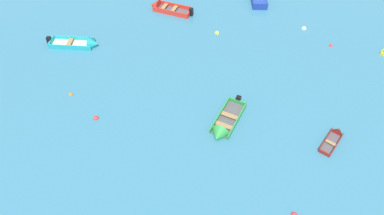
{
  "coord_description": "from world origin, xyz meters",
  "views": [
    {
      "loc": [
        -3.05,
        4.27,
        21.29
      ],
      "look_at": [
        0.0,
        23.43,
        0.15
      ],
      "focal_mm": 34.61,
      "sensor_mm": 36.0,
      "label": 1
    }
  ],
  "objects": [
    {
      "name": "mooring_buoy_trailing",
      "position": [
        12.42,
        32.15,
        0.0
      ],
      "size": [
        0.45,
        0.45,
        0.45
      ],
      "primitive_type": "sphere",
      "color": "silver",
      "rests_on": "ground_plane"
    },
    {
      "name": "rowboat_turquoise_near_left",
      "position": [
        -8.66,
        32.8,
        0.23
      ],
      "size": [
        4.84,
        2.39,
        1.3
      ],
      "color": "beige",
      "rests_on": "ground_plane"
    },
    {
      "name": "mooring_buoy_between_boats_left",
      "position": [
        -9.43,
        26.49,
        0.0
      ],
      "size": [
        0.33,
        0.33,
        0.33
      ],
      "primitive_type": "sphere",
      "color": "orange",
      "rests_on": "ground_plane"
    },
    {
      "name": "mooring_buoy_outer_edge",
      "position": [
        13.91,
        29.21,
        0.0
      ],
      "size": [
        0.34,
        0.34,
        0.34
      ],
      "primitive_type": "sphere",
      "color": "red",
      "rests_on": "ground_plane"
    },
    {
      "name": "rowboat_green_distant_center",
      "position": [
        1.91,
        21.01,
        0.19
      ],
      "size": [
        3.61,
        4.29,
        1.36
      ],
      "color": "#4C4C51",
      "rests_on": "ground_plane"
    },
    {
      "name": "mooring_buoy_between_boats_right",
      "position": [
        4.82,
        13.64,
        0.0
      ],
      "size": [
        0.43,
        0.43,
        0.43
      ],
      "primitive_type": "sphere",
      "color": "red",
      "rests_on": "ground_plane"
    },
    {
      "name": "rowboat_maroon_cluster_inner",
      "position": [
        9.82,
        19.04,
        0.13
      ],
      "size": [
        2.57,
        2.51,
        0.79
      ],
      "color": "#4C4C51",
      "rests_on": "ground_plane"
    },
    {
      "name": "mooring_buoy_central",
      "position": [
        -7.37,
        23.6,
        0.0
      ],
      "size": [
        0.41,
        0.41,
        0.41
      ],
      "primitive_type": "sphere",
      "color": "red",
      "rests_on": "ground_plane"
    },
    {
      "name": "mooring_buoy_far_field",
      "position": [
        3.91,
        32.76,
        0.0
      ],
      "size": [
        0.43,
        0.43,
        0.43
      ],
      "primitive_type": "sphere",
      "color": "yellow",
      "rests_on": "ground_plane"
    },
    {
      "name": "rowboat_red_near_right",
      "position": [
        -0.68,
        37.59,
        0.24
      ],
      "size": [
        4.46,
        3.36,
        1.31
      ],
      "color": "#4C4C51",
      "rests_on": "ground_plane"
    }
  ]
}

